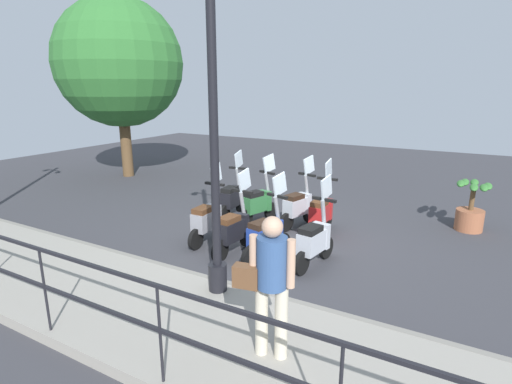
% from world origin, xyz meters
% --- Properties ---
extents(ground_plane, '(28.00, 28.00, 0.00)m').
position_xyz_m(ground_plane, '(0.00, 0.00, 0.00)').
color(ground_plane, '#38383D').
extents(promenade_walkway, '(2.20, 20.00, 0.15)m').
position_xyz_m(promenade_walkway, '(-3.15, 0.00, 0.07)').
color(promenade_walkway, gray).
rests_on(promenade_walkway, ground_plane).
extents(fence_railing, '(0.04, 16.03, 1.07)m').
position_xyz_m(fence_railing, '(-4.20, -0.00, 0.91)').
color(fence_railing, black).
rests_on(fence_railing, promenade_walkway).
extents(lamp_post_near, '(0.26, 0.90, 4.68)m').
position_xyz_m(lamp_post_near, '(-2.40, -0.32, 2.24)').
color(lamp_post_near, black).
rests_on(lamp_post_near, promenade_walkway).
extents(pedestrian_with_bag, '(0.38, 0.64, 1.59)m').
position_xyz_m(pedestrian_with_bag, '(-3.32, -1.62, 1.08)').
color(pedestrian_with_bag, beige).
rests_on(pedestrian_with_bag, promenade_walkway).
extents(tree_large, '(4.07, 4.07, 5.75)m').
position_xyz_m(tree_large, '(2.93, 7.05, 3.70)').
color(tree_large, brown).
rests_on(tree_large, ground_plane).
extents(potted_palm, '(1.06, 0.66, 1.05)m').
position_xyz_m(potted_palm, '(2.60, -3.39, 0.45)').
color(potted_palm, '#9E5B3D').
rests_on(potted_palm, ground_plane).
extents(scooter_near_0, '(1.23, 0.46, 1.54)m').
position_xyz_m(scooter_near_0, '(-0.70, -1.13, 0.48)').
color(scooter_near_0, black).
rests_on(scooter_near_0, ground_plane).
extents(scooter_near_1, '(1.21, 0.51, 1.54)m').
position_xyz_m(scooter_near_1, '(-0.88, -0.31, 0.48)').
color(scooter_near_1, black).
rests_on(scooter_near_1, ground_plane).
extents(scooter_near_2, '(1.23, 0.44, 1.54)m').
position_xyz_m(scooter_near_2, '(-0.91, 0.34, 0.48)').
color(scooter_near_2, black).
rests_on(scooter_near_2, ground_plane).
extents(scooter_near_3, '(1.23, 0.44, 1.54)m').
position_xyz_m(scooter_near_3, '(-0.68, 1.09, 0.48)').
color(scooter_near_3, black).
rests_on(scooter_near_3, ground_plane).
extents(scooter_far_0, '(1.23, 0.44, 1.54)m').
position_xyz_m(scooter_far_0, '(0.82, -0.70, 0.48)').
color(scooter_far_0, black).
rests_on(scooter_far_0, ground_plane).
extents(scooter_far_1, '(1.21, 0.53, 1.54)m').
position_xyz_m(scooter_far_1, '(1.01, -0.10, 0.48)').
color(scooter_far_1, black).
rests_on(scooter_far_1, ground_plane).
extents(scooter_far_2, '(1.20, 0.55, 1.54)m').
position_xyz_m(scooter_far_2, '(0.78, 0.77, 0.48)').
color(scooter_far_2, black).
rests_on(scooter_far_2, ground_plane).
extents(scooter_far_3, '(1.23, 0.44, 1.54)m').
position_xyz_m(scooter_far_3, '(0.87, 1.50, 0.48)').
color(scooter_far_3, black).
rests_on(scooter_far_3, ground_plane).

